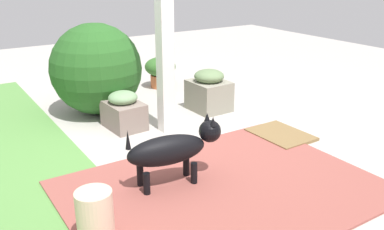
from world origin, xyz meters
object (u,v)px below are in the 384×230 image
(dog, at_px, (173,148))
(doormat, at_px, (281,135))
(round_shrub, at_px, (96,69))
(terracotta_pot_broad, at_px, (160,70))
(porch_pillar, at_px, (164,9))
(stone_planter_nearest, at_px, (209,91))
(stone_planter_mid, at_px, (124,111))
(ceramic_urn, at_px, (95,218))

(dog, relative_size, doormat, 1.30)
(round_shrub, relative_size, terracotta_pot_broad, 2.42)
(porch_pillar, bearing_deg, terracotta_pot_broad, -26.75)
(stone_planter_nearest, distance_m, stone_planter_mid, 1.11)
(terracotta_pot_broad, bearing_deg, doormat, -175.99)
(terracotta_pot_broad, distance_m, ceramic_urn, 3.61)
(porch_pillar, distance_m, dog, 1.52)
(porch_pillar, xyz_separation_m, stone_planter_nearest, (0.30, -0.76, -1.03))
(round_shrub, bearing_deg, dog, 175.85)
(porch_pillar, relative_size, round_shrub, 2.39)
(round_shrub, relative_size, doormat, 1.72)
(ceramic_urn, bearing_deg, terracotta_pot_broad, -35.42)
(stone_planter_mid, xyz_separation_m, dog, (-1.37, 0.19, 0.13))
(round_shrub, bearing_deg, stone_planter_mid, -176.42)
(porch_pillar, xyz_separation_m, doormat, (-0.78, -0.91, -1.25))
(doormat, bearing_deg, stone_planter_nearest, 7.80)
(porch_pillar, bearing_deg, dog, 153.18)
(stone_planter_nearest, relative_size, ceramic_urn, 1.35)
(porch_pillar, xyz_separation_m, dog, (-1.06, 0.53, -0.95))
(ceramic_urn, bearing_deg, round_shrub, -21.63)
(dog, bearing_deg, ceramic_urn, 115.84)
(stone_planter_nearest, distance_m, dog, 1.88)
(ceramic_urn, height_order, doormat, ceramic_urn)
(stone_planter_mid, height_order, terracotta_pot_broad, terracotta_pot_broad)
(porch_pillar, height_order, round_shrub, porch_pillar)
(round_shrub, distance_m, doormat, 2.23)
(dog, bearing_deg, doormat, -79.35)
(stone_planter_nearest, height_order, round_shrub, round_shrub)
(round_shrub, bearing_deg, doormat, -143.10)
(round_shrub, distance_m, dog, 2.02)
(round_shrub, distance_m, ceramic_urn, 2.60)
(porch_pillar, relative_size, ceramic_urn, 6.81)
(stone_planter_nearest, relative_size, dog, 0.62)
(stone_planter_nearest, relative_size, stone_planter_mid, 1.02)
(ceramic_urn, bearing_deg, stone_planter_mid, -29.33)
(stone_planter_nearest, xyz_separation_m, doormat, (-1.09, -0.15, -0.22))
(doormat, bearing_deg, terracotta_pot_broad, 4.01)
(porch_pillar, height_order, terracotta_pot_broad, porch_pillar)
(terracotta_pot_broad, relative_size, ceramic_urn, 1.18)
(ceramic_urn, bearing_deg, dog, -64.16)
(porch_pillar, bearing_deg, stone_planter_nearest, -68.23)
(stone_planter_nearest, bearing_deg, dog, 136.37)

